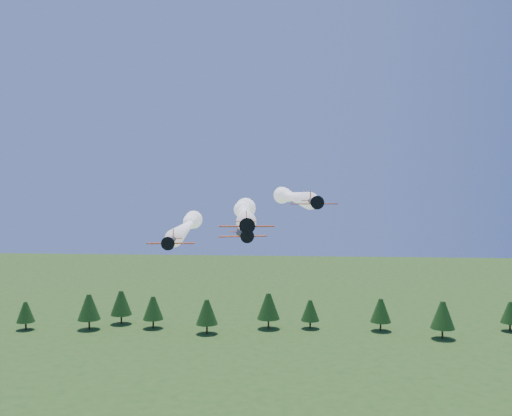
# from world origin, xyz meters

# --- Properties ---
(plane_lead) EXTENTS (9.08, 40.68, 3.70)m
(plane_lead) POSITION_xyz_m (-1.57, 12.90, 44.40)
(plane_lead) COLOR black
(plane_lead) RESTS_ON ground
(plane_left) EXTENTS (9.57, 45.88, 3.70)m
(plane_left) POSITION_xyz_m (-13.00, 23.55, 41.41)
(plane_left) COLOR black
(plane_left) RESTS_ON ground
(plane_right) EXTENTS (10.73, 51.21, 3.70)m
(plane_right) POSITION_xyz_m (5.83, 29.97, 46.69)
(plane_right) COLOR black
(plane_right) RESTS_ON ground
(plane_slot) EXTENTS (7.51, 8.33, 2.64)m
(plane_slot) POSITION_xyz_m (-1.51, 8.90, 41.40)
(plane_slot) COLOR black
(plane_slot) RESTS_ON ground
(treeline) EXTENTS (166.98, 18.20, 11.96)m
(treeline) POSITION_xyz_m (-10.09, 108.38, 7.08)
(treeline) COLOR #382314
(treeline) RESTS_ON ground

